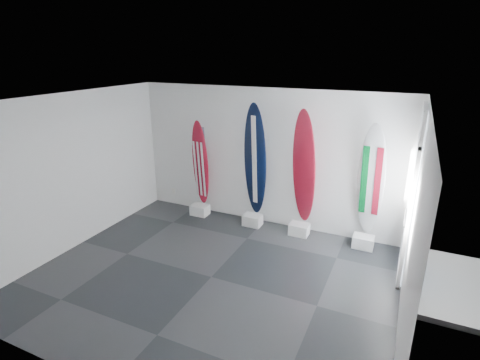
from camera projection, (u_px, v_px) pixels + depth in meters
The scene contains 16 objects.
floor at pixel (211, 277), 6.49m from camera, with size 6.00×6.00×0.00m, color black.
ceiling at pixel (206, 102), 5.51m from camera, with size 6.00×6.00×0.00m, color white.
wall_back at pixel (265, 158), 8.14m from camera, with size 6.00×6.00×0.00m, color silver.
wall_front at pixel (90, 278), 3.86m from camera, with size 6.00×6.00×0.00m, color silver.
wall_left at pixel (72, 172), 7.19m from camera, with size 5.00×5.00×0.00m, color silver.
wall_right at pixel (413, 233), 4.81m from camera, with size 5.00×5.00×0.00m, color silver.
display_block_usa at pixel (200, 210), 8.92m from camera, with size 0.40×0.30×0.24m, color silver.
surfboard_usa at pixel (200, 163), 8.64m from camera, with size 0.46×0.08×2.02m, color maroon.
display_block_navy at pixel (253, 220), 8.38m from camera, with size 0.40×0.30×0.24m, color silver.
surfboard_navy at pixel (255, 161), 8.02m from camera, with size 0.56×0.08×2.49m, color black.
display_block_swiss at pixel (299, 229), 7.96m from camera, with size 0.40×0.30×0.24m, color silver.
surfboard_swiss at pixel (304, 168), 7.60m from camera, with size 0.55×0.08×2.44m, color maroon.
display_block_italy at pixel (363, 242), 7.44m from camera, with size 0.40×0.30×0.24m, color silver.
surfboard_italy at pixel (371, 181), 7.11m from camera, with size 0.51×0.08×2.27m, color silver.
wall_outlet at pixel (174, 191), 9.48m from camera, with size 0.09×0.02×0.13m, color silver.
glass_door at pixel (412, 197), 6.18m from camera, with size 0.12×1.16×2.85m, color white, non-canonical shape.
Camera 1 is at (2.79, -4.86, 3.73)m, focal length 28.06 mm.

